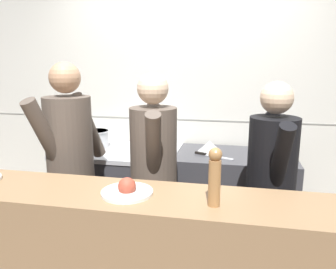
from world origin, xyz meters
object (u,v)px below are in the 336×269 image
plated_dish_appetiser (127,190)px  mixing_bowl_steel (210,146)px  chef_line (270,187)px  stock_pot (96,138)px  sauce_pot (147,139)px  pepper_mill (215,176)px  chefs_knife (210,155)px  chef_sous (154,175)px  oven_range (120,193)px  chef_head_cook (71,164)px

plated_dish_appetiser → mixing_bowl_steel: bearing=76.4°
mixing_bowl_steel → chef_line: bearing=-58.3°
stock_pot → mixing_bowl_steel: bearing=1.0°
sauce_pot → mixing_bowl_steel: sauce_pot is taller
sauce_pot → plated_dish_appetiser: size_ratio=0.99×
stock_pot → pepper_mill: (1.25, -1.43, 0.20)m
chefs_knife → chef_sous: size_ratio=0.21×
chef_line → chefs_knife: bearing=120.4°
stock_pot → mixing_bowl_steel: 1.12m
stock_pot → sauce_pot: sauce_pot is taller
chef_line → sauce_pot: bearing=139.7°
plated_dish_appetiser → oven_range: bearing=111.9°
oven_range → mixing_bowl_steel: bearing=4.3°
mixing_bowl_steel → chef_line: size_ratio=0.13×
plated_dish_appetiser → pepper_mill: (0.47, -0.05, 0.13)m
chef_line → stock_pot: bearing=148.2°
plated_dish_appetiser → chef_head_cook: 0.93m
stock_pot → pepper_mill: 1.91m
stock_pot → chefs_knife: bearing=-7.1°
plated_dish_appetiser → chef_line: chef_line is taller
chef_head_cook → oven_range: bearing=98.5°
oven_range → sauce_pot: sauce_pot is taller
sauce_pot → pepper_mill: pepper_mill is taller
stock_pot → chef_line: size_ratio=0.16×
stock_pot → chef_line: bearing=-25.2°
oven_range → pepper_mill: (1.00, -1.38, 0.74)m
chef_head_cook → chef_sous: bearing=18.9°
chefs_knife → chef_head_cook: size_ratio=0.20×
pepper_mill → chef_sous: bearing=125.0°
chef_head_cook → sauce_pot: bearing=78.6°
chefs_knife → chef_sous: bearing=-121.0°
oven_range → chef_head_cook: size_ratio=0.66×
pepper_mill → chef_line: 0.81m
oven_range → chefs_knife: size_ratio=3.27×
sauce_pot → chef_line: (1.06, -0.71, -0.12)m
sauce_pot → chef_sous: 0.75m
chefs_knife → plated_dish_appetiser: (-0.35, -1.23, 0.13)m
sauce_pot → plated_dish_appetiser: plated_dish_appetiser is taller
sauce_pot → chef_line: bearing=-33.7°
mixing_bowl_steel → oven_range: bearing=-175.7°
stock_pot → sauce_pot: bearing=-4.4°
stock_pot → pepper_mill: pepper_mill is taller
chef_line → pepper_mill: bearing=-123.6°
stock_pot → chef_line: (1.60, -0.75, -0.09)m
sauce_pot → chefs_knife: (0.61, -0.10, -0.09)m
stock_pot → plated_dish_appetiser: 1.59m
mixing_bowl_steel → sauce_pot: bearing=-174.2°
stock_pot → chef_head_cook: size_ratio=0.15×
sauce_pot → chef_head_cook: 0.82m
chefs_knife → plated_dish_appetiser: bearing=-106.0°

